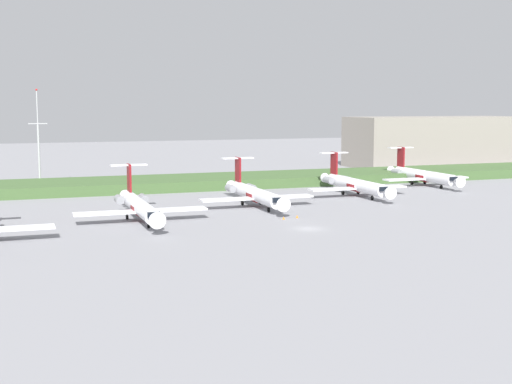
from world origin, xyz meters
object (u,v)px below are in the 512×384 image
object	(u,v)px
safety_cone_front_marker	(284,218)
regional_jet_fourth	(355,184)
regional_jet_second	(139,206)
regional_jet_fifth	(423,175)
antenna_mast	(39,147)
regional_jet_third	(254,193)
safety_cone_mid_marker	(297,217)

from	to	relation	value
safety_cone_front_marker	regional_jet_fourth	bearing A→B (deg)	42.70
regional_jet_second	regional_jet_fourth	xyz separation A→B (m)	(50.83, 17.22, 0.00)
regional_jet_second	regional_jet_fourth	distance (m)	53.67
regional_jet_fifth	antenna_mast	xyz separation A→B (m)	(-90.53, 25.51, 7.33)
regional_jet_third	regional_jet_second	bearing A→B (deg)	-159.28
antenna_mast	safety_cone_mid_marker	size ratio (longest dim) A/B	43.26
regional_jet_second	regional_jet_fourth	world-z (taller)	same
regional_jet_third	safety_cone_mid_marker	bearing A→B (deg)	-81.84
regional_jet_third	regional_jet_fifth	distance (m)	55.33
regional_jet_fourth	regional_jet_fifth	world-z (taller)	same
regional_jet_second	safety_cone_front_marker	bearing A→B (deg)	-17.49
regional_jet_fourth	safety_cone_mid_marker	xyz separation A→B (m)	(-24.05, -24.20, -2.26)
regional_jet_fifth	safety_cone_mid_marker	size ratio (longest dim) A/B	56.36
regional_jet_second	regional_jet_fifth	xyz separation A→B (m)	(76.11, 29.07, 0.00)
regional_jet_fifth	regional_jet_fourth	bearing A→B (deg)	-154.88
regional_jet_fourth	safety_cone_front_marker	xyz separation A→B (m)	(-26.85, -24.78, -2.26)
regional_jet_second	safety_cone_mid_marker	bearing A→B (deg)	-14.62
regional_jet_fourth	safety_cone_front_marker	size ratio (longest dim) A/B	56.36
safety_cone_mid_marker	regional_jet_fourth	bearing A→B (deg)	45.19
antenna_mast	regional_jet_third	bearing A→B (deg)	-49.38
regional_jet_third	regional_jet_fourth	distance (m)	27.55
regional_jet_third	safety_cone_mid_marker	world-z (taller)	regional_jet_third
antenna_mast	safety_cone_front_marker	world-z (taller)	antenna_mast
regional_jet_fourth	antenna_mast	world-z (taller)	antenna_mast
safety_cone_mid_marker	regional_jet_second	bearing A→B (deg)	165.38
regional_jet_second	regional_jet_fifth	distance (m)	81.47
safety_cone_mid_marker	antenna_mast	bearing A→B (deg)	123.79
regional_jet_fourth	regional_jet_fifth	distance (m)	27.92
regional_jet_third	safety_cone_mid_marker	size ratio (longest dim) A/B	56.36
regional_jet_fifth	regional_jet_third	bearing A→B (deg)	-159.01
regional_jet_fourth	antenna_mast	xyz separation A→B (m)	(-65.25, 37.36, 7.33)
antenna_mast	safety_cone_mid_marker	xyz separation A→B (m)	(41.20, -61.56, -9.59)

